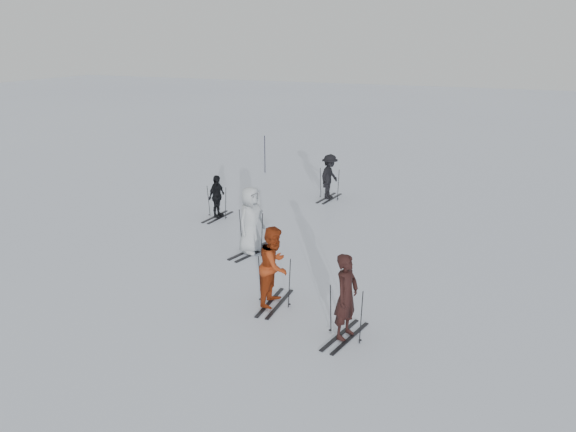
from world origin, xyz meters
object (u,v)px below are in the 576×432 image
Objects in this scene: skier_near_dark at (346,297)px; skier_grey at (251,221)px; skier_uphill_left at (217,197)px; piste_marker at (265,154)px; skier_red at (274,267)px; skier_uphill_far at (330,177)px.

skier_near_dark is 5.44m from skier_grey.
piste_marker reaches higher than skier_uphill_left.
skier_red reaches higher than skier_near_dark.
skier_near_dark is 15.34m from piste_marker.
skier_uphill_left is 0.87× the size of piste_marker.
skier_grey is at bearing -130.03° from skier_uphill_left.
skier_grey reaches higher than skier_near_dark.
skier_uphill_left is at bearing -78.92° from piste_marker.
skier_grey is at bearing -175.42° from skier_uphill_far.
skier_uphill_left is 4.79m from skier_uphill_far.
skier_red reaches higher than skier_uphill_left.
skier_near_dark is 10.71m from skier_uphill_far.
skier_grey reaches higher than skier_uphill_far.
skier_grey reaches higher than piste_marker.
skier_red is (-2.03, 0.86, 0.03)m from skier_near_dark.
skier_red is 7.07m from skier_uphill_left.
skier_red is at bearing -134.87° from skier_uphill_left.
skier_grey is at bearing 33.53° from skier_red.
skier_red is at bearing -64.02° from piste_marker.
piste_marker is (-5.96, 12.24, -0.09)m from skier_red.
piste_marker is at bearing 23.89° from skier_red.
skier_near_dark is 2.21m from skier_red.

